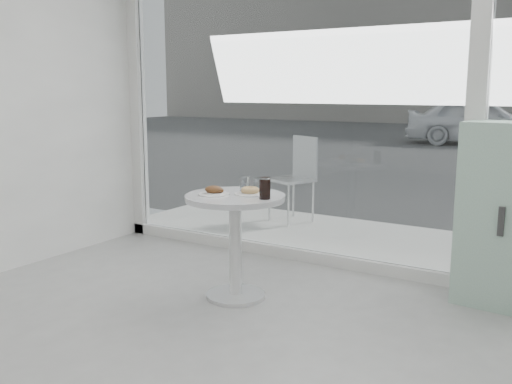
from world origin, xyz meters
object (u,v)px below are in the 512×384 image
Objects in this scene: main_table at (235,225)px; water_tumbler_b at (258,186)px; plate_donut at (250,192)px; water_tumbler_a at (245,185)px; car_white at (479,121)px; cola_glass at (265,189)px; mint_cabinet at (506,216)px; patio_chair at (297,173)px; plate_fritter at (214,191)px.

water_tumbler_b reaches higher than main_table.
plate_donut is 2.12× the size of water_tumbler_b.
plate_donut is 0.11m from water_tumbler_a.
car_white is (-0.87, 13.46, 0.11)m from main_table.
water_tumbler_a is at bearing 151.10° from cola_glass.
water_tumbler_a reaches higher than water_tumbler_b.
cola_glass is at bearing -142.70° from mint_cabinet.
patio_chair is at bearing 106.98° from main_table.
patio_chair is 2.26m from water_tumbler_b.
mint_cabinet is 5.75× the size of plate_donut.
main_table is at bearing -115.36° from water_tumbler_b.
plate_fritter is at bearing -127.99° from water_tumbler_b.
car_white is at bearing 106.43° from mint_cabinet.
mint_cabinet is 1.37× the size of patio_chair.
cola_glass is (-1.42, -0.90, 0.19)m from mint_cabinet.
water_tumbler_b is at bearing 64.64° from main_table.
patio_chair is (-2.38, 1.41, -0.06)m from mint_cabinet.
main_table is at bearing -142.81° from plate_donut.
plate_donut is at bearing 35.96° from plate_fritter.
car_white is 13.57m from plate_fritter.
water_tumbler_b is at bearing -151.32° from mint_cabinet.
water_tumbler_a is (0.87, -13.34, 0.16)m from car_white.
car_white is 13.37m from water_tumbler_a.
plate_donut is at bearing 170.99° from car_white.
main_table is 0.39m from cola_glass.
main_table is 0.30m from water_tumbler_a.
main_table is 2.39m from patio_chair.
main_table is 0.26m from plate_donut.
water_tumbler_a is (0.12, 0.21, 0.02)m from plate_fritter.
mint_cabinet is 1.85m from water_tumbler_a.
mint_cabinet reaches higher than main_table.
water_tumbler_a is 1.09× the size of water_tumbler_b.
cola_glass is (0.26, -0.14, 0.02)m from water_tumbler_a.
patio_chair reaches higher than water_tumbler_a.
mint_cabinet is 2.05m from plate_fritter.
water_tumbler_a is at bearing 170.65° from car_white.
plate_donut is 0.12m from water_tumbler_b.
main_table is 0.59× the size of mint_cabinet.
main_table is 0.33m from water_tumbler_b.
patio_chair is 0.24× the size of car_white.
main_table is 1.90m from mint_cabinet.
patio_chair is 8.20× the size of water_tumbler_a.
cola_glass is (0.38, 0.07, 0.05)m from plate_fritter.
water_tumbler_a is 0.77× the size of cola_glass.
mint_cabinet is 12.84m from car_white.
plate_fritter is at bearing -120.99° from water_tumbler_a.
cola_glass is at bearing -4.42° from main_table.
car_white is at bearing 93.15° from plate_fritter.
water_tumbler_b is (0.95, -13.28, 0.16)m from car_white.
mint_cabinet is 12.19× the size of water_tumbler_b.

